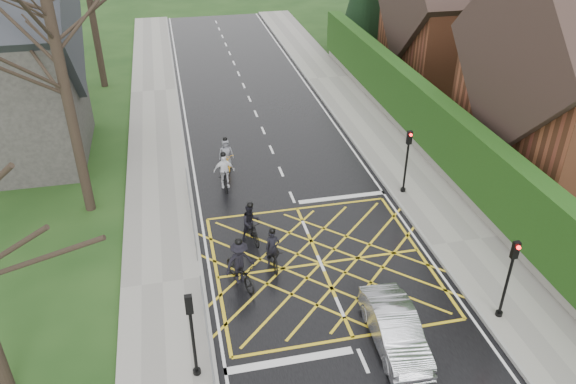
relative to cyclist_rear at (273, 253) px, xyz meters
name	(u,v)px	position (x,y,z in m)	size (l,w,h in m)	color
ground	(321,263)	(1.81, -0.33, -0.53)	(120.00, 120.00, 0.00)	black
road	(321,263)	(1.81, -0.33, -0.53)	(9.00, 80.00, 0.01)	black
sidewalk_right	(463,242)	(7.81, -0.33, -0.46)	(3.00, 80.00, 0.15)	gray
sidewalk_left	(163,284)	(-4.19, -0.33, -0.46)	(3.00, 80.00, 0.15)	gray
stone_wall	(439,164)	(9.56, 5.67, -0.18)	(0.50, 38.00, 0.70)	slate
hedge	(444,132)	(9.56, 5.67, 1.57)	(0.90, 38.00, 2.80)	#1D3D10
house_far	(465,17)	(16.56, 17.67, 3.83)	(9.80, 8.80, 10.30)	brown
tree_near	(53,31)	(-7.19, 5.67, 7.38)	(9.24, 9.24, 11.44)	black
railing_south	(207,332)	(-2.84, -3.83, 0.25)	(0.05, 5.04, 1.03)	slate
railing_north	(191,206)	(-2.84, 3.67, 0.25)	(0.05, 6.04, 1.03)	slate
traffic_light_ne	(406,162)	(6.91, 3.86, 1.13)	(0.24, 0.31, 3.21)	black
traffic_light_se	(507,281)	(6.91, -4.54, 1.13)	(0.24, 0.31, 3.21)	black
traffic_light_sw	(193,337)	(-3.29, -4.83, 1.13)	(0.24, 0.31, 3.21)	black
cyclist_rear	(273,253)	(0.00, 0.00, 0.00)	(0.60, 1.70, 1.65)	black
cyclist_back	(251,226)	(-0.55, 1.81, 0.13)	(0.89, 1.83, 1.77)	black
cyclist_mid	(240,267)	(-1.37, -0.77, 0.18)	(1.37, 2.12, 1.95)	black
cyclist_front	(224,175)	(-1.09, 6.28, 0.14)	(0.99, 1.84, 1.84)	black
cyclist_lead	(226,157)	(-0.77, 8.26, 0.03)	(0.76, 1.72, 1.64)	orange
car	(395,329)	(3.01, -4.83, 0.10)	(1.34, 3.83, 1.26)	#AEAFB5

